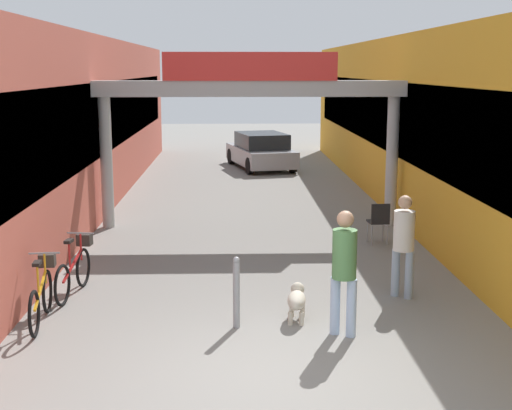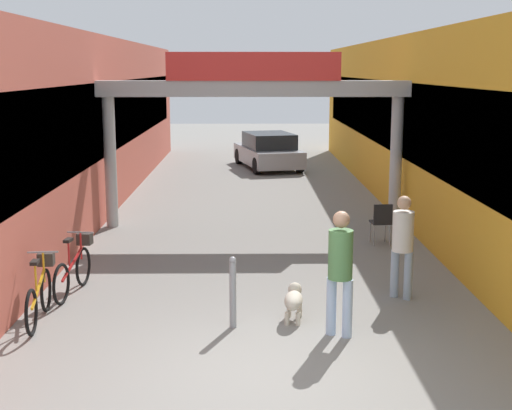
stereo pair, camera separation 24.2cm
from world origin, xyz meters
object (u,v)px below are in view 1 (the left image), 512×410
(pedestrian_companion, at_px, (404,239))
(cafe_chair_black_nearer, at_px, (379,219))
(pedestrian_with_dog, at_px, (344,264))
(dog_on_leash, at_px, (297,299))
(bollard_post_metal, at_px, (236,292))
(bicycle_orange_nearest, at_px, (42,293))
(bicycle_red_second, at_px, (75,268))
(parked_car_silver, at_px, (261,151))

(pedestrian_companion, relative_size, cafe_chair_black_nearer, 1.91)
(pedestrian_with_dog, relative_size, cafe_chair_black_nearer, 2.01)
(dog_on_leash, distance_m, bollard_post_metal, 0.97)
(pedestrian_with_dog, bearing_deg, bicycle_orange_nearest, 170.88)
(pedestrian_companion, distance_m, cafe_chair_black_nearer, 3.61)
(pedestrian_companion, xyz_separation_m, bicycle_red_second, (-5.39, 0.37, -0.53))
(pedestrian_with_dog, bearing_deg, pedestrian_companion, 53.48)
(pedestrian_companion, relative_size, bollard_post_metal, 1.60)
(dog_on_leash, relative_size, cafe_chair_black_nearer, 0.80)
(pedestrian_companion, distance_m, bicycle_red_second, 5.43)
(pedestrian_companion, distance_m, bollard_post_metal, 3.05)
(bollard_post_metal, bearing_deg, bicycle_red_second, 147.88)
(pedestrian_with_dog, bearing_deg, cafe_chair_black_nearer, 73.30)
(bollard_post_metal, xyz_separation_m, cafe_chair_black_nearer, (3.06, 4.88, 0.00))
(pedestrian_with_dog, bearing_deg, bicycle_red_second, 154.02)
(pedestrian_with_dog, distance_m, bicycle_orange_nearest, 4.45)
(bollard_post_metal, bearing_deg, parked_car_silver, 86.47)
(bicycle_red_second, bearing_deg, pedestrian_companion, -3.91)
(bicycle_orange_nearest, relative_size, cafe_chair_black_nearer, 1.90)
(bicycle_red_second, height_order, bollard_post_metal, bollard_post_metal)
(pedestrian_with_dog, xyz_separation_m, pedestrian_companion, (1.23, 1.66, -0.06))
(bicycle_red_second, height_order, cafe_chair_black_nearer, bicycle_red_second)
(cafe_chair_black_nearer, bearing_deg, pedestrian_with_dog, -106.70)
(bicycle_orange_nearest, relative_size, bollard_post_metal, 1.60)
(pedestrian_companion, relative_size, bicycle_red_second, 1.01)
(bollard_post_metal, bearing_deg, dog_on_leash, 18.55)
(cafe_chair_black_nearer, bearing_deg, dog_on_leash, -115.28)
(dog_on_leash, bearing_deg, pedestrian_with_dog, -47.88)
(cafe_chair_black_nearer, bearing_deg, bicycle_red_second, -150.77)
(bicycle_red_second, relative_size, parked_car_silver, 0.39)
(pedestrian_with_dog, xyz_separation_m, bollard_post_metal, (-1.49, 0.35, -0.49))
(pedestrian_with_dog, distance_m, bicycle_red_second, 4.66)
(dog_on_leash, xyz_separation_m, bollard_post_metal, (-0.90, -0.30, 0.22))
(dog_on_leash, height_order, bicycle_red_second, bicycle_red_second)
(bicycle_red_second, relative_size, bollard_post_metal, 1.59)
(bicycle_red_second, distance_m, parked_car_silver, 15.48)
(pedestrian_with_dog, relative_size, bicycle_red_second, 1.06)
(cafe_chair_black_nearer, bearing_deg, parked_car_silver, 99.75)
(cafe_chair_black_nearer, distance_m, parked_car_silver, 12.00)
(pedestrian_with_dog, relative_size, parked_car_silver, 0.42)
(pedestrian_companion, height_order, parked_car_silver, pedestrian_companion)
(bicycle_red_second, xyz_separation_m, bollard_post_metal, (2.67, -1.67, 0.10))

